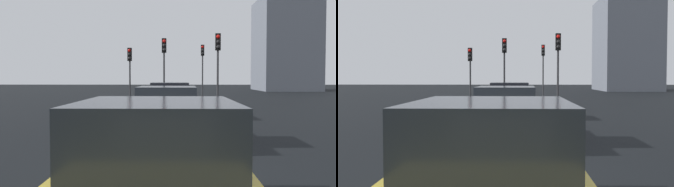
% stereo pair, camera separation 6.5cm
% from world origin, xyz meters
% --- Properties ---
extents(ground_plane, '(160.00, 160.00, 0.20)m').
position_xyz_m(ground_plane, '(0.00, 0.00, -0.10)').
color(ground_plane, black).
extents(car_maroon_lead, '(4.56, 2.02, 1.52)m').
position_xyz_m(car_maroon_lead, '(9.86, 0.14, 0.74)').
color(car_maroon_lead, '#510F16').
rests_on(car_maroon_lead, ground_plane).
extents(car_beige_second, '(4.24, 1.99, 1.50)m').
position_xyz_m(car_beige_second, '(3.66, 0.10, 0.73)').
color(car_beige_second, tan).
rests_on(car_beige_second, ground_plane).
extents(car_yellow_third, '(4.34, 1.99, 1.53)m').
position_xyz_m(car_yellow_third, '(-3.04, 0.03, 0.74)').
color(car_yellow_third, gold).
rests_on(car_yellow_third, ground_plane).
extents(traffic_light_near_left, '(0.32, 0.30, 3.73)m').
position_xyz_m(traffic_light_near_left, '(19.93, 3.06, 2.69)').
color(traffic_light_near_left, '#2D2D30').
rests_on(traffic_light_near_left, ground_plane).
extents(traffic_light_near_right, '(0.32, 0.29, 4.39)m').
position_xyz_m(traffic_light_near_right, '(25.66, -2.28, 3.14)').
color(traffic_light_near_right, '#2D2D30').
rests_on(traffic_light_near_right, ground_plane).
extents(traffic_light_far_left, '(0.32, 0.28, 4.07)m').
position_xyz_m(traffic_light_far_left, '(14.12, -2.35, 2.93)').
color(traffic_light_far_left, '#2D2D30').
rests_on(traffic_light_far_left, ground_plane).
extents(traffic_light_far_right, '(0.32, 0.30, 4.16)m').
position_xyz_m(traffic_light_far_right, '(17.76, 0.64, 2.99)').
color(traffic_light_far_right, '#2D2D30').
rests_on(traffic_light_far_right, ground_plane).
extents(building_facade_left, '(9.67, 6.85, 11.68)m').
position_xyz_m(building_facade_left, '(44.24, -14.00, 5.84)').
color(building_facade_left, slate).
rests_on(building_facade_left, ground_plane).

